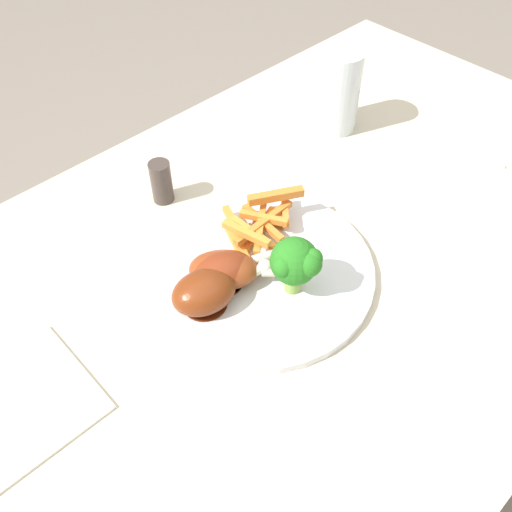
{
  "coord_description": "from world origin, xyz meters",
  "views": [
    {
      "loc": [
        0.36,
        0.33,
        1.27
      ],
      "look_at": [
        0.03,
        -0.01,
        0.76
      ],
      "focal_mm": 39.65,
      "sensor_mm": 36.0,
      "label": 1
    }
  ],
  "objects_px": {
    "dinner_plate": "(256,270)",
    "broccoli_floret_front": "(296,262)",
    "chicken_drumstick_near": "(228,270)",
    "pepper_shaker": "(161,182)",
    "carrot_fries_pile": "(258,224)",
    "chicken_drumstick_far": "(207,291)",
    "chicken_drumstick_extra": "(227,270)",
    "water_glass": "(338,91)",
    "fork": "(441,163)",
    "dining_table": "(278,313)"
  },
  "relations": [
    {
      "from": "dinner_plate",
      "to": "broccoli_floret_front",
      "type": "bearing_deg",
      "value": 97.52
    },
    {
      "from": "chicken_drumstick_near",
      "to": "pepper_shaker",
      "type": "xyz_separation_m",
      "value": [
        -0.04,
        -0.18,
        -0.0
      ]
    },
    {
      "from": "carrot_fries_pile",
      "to": "chicken_drumstick_far",
      "type": "xyz_separation_m",
      "value": [
        0.12,
        0.04,
        0.0
      ]
    },
    {
      "from": "chicken_drumstick_far",
      "to": "carrot_fries_pile",
      "type": "bearing_deg",
      "value": -161.6
    },
    {
      "from": "pepper_shaker",
      "to": "chicken_drumstick_extra",
      "type": "bearing_deg",
      "value": 76.7
    },
    {
      "from": "chicken_drumstick_near",
      "to": "water_glass",
      "type": "bearing_deg",
      "value": -159.41
    },
    {
      "from": "chicken_drumstick_far",
      "to": "pepper_shaker",
      "type": "relative_size",
      "value": 2.11
    },
    {
      "from": "chicken_drumstick_near",
      "to": "chicken_drumstick_far",
      "type": "relative_size",
      "value": 0.92
    },
    {
      "from": "chicken_drumstick_far",
      "to": "broccoli_floret_front",
      "type": "bearing_deg",
      "value": 146.98
    },
    {
      "from": "fork",
      "to": "chicken_drumstick_far",
      "type": "bearing_deg",
      "value": -138.23
    },
    {
      "from": "chicken_drumstick_near",
      "to": "water_glass",
      "type": "distance_m",
      "value": 0.38
    },
    {
      "from": "dining_table",
      "to": "broccoli_floret_front",
      "type": "relative_size",
      "value": 15.93
    },
    {
      "from": "broccoli_floret_front",
      "to": "carrot_fries_pile",
      "type": "height_order",
      "value": "broccoli_floret_front"
    },
    {
      "from": "dinner_plate",
      "to": "broccoli_floret_front",
      "type": "xyz_separation_m",
      "value": [
        -0.01,
        0.06,
        0.06
      ]
    },
    {
      "from": "dining_table",
      "to": "chicken_drumstick_extra",
      "type": "xyz_separation_m",
      "value": [
        0.08,
        -0.02,
        0.14
      ]
    },
    {
      "from": "broccoli_floret_front",
      "to": "fork",
      "type": "relative_size",
      "value": 0.41
    },
    {
      "from": "carrot_fries_pile",
      "to": "chicken_drumstick_far",
      "type": "relative_size",
      "value": 1.02
    },
    {
      "from": "broccoli_floret_front",
      "to": "pepper_shaker",
      "type": "xyz_separation_m",
      "value": [
        0.01,
        -0.25,
        -0.03
      ]
    },
    {
      "from": "dining_table",
      "to": "fork",
      "type": "distance_m",
      "value": 0.34
    },
    {
      "from": "chicken_drumstick_far",
      "to": "chicken_drumstick_extra",
      "type": "bearing_deg",
      "value": -167.05
    },
    {
      "from": "chicken_drumstick_extra",
      "to": "chicken_drumstick_far",
      "type": "bearing_deg",
      "value": 12.95
    },
    {
      "from": "fork",
      "to": "pepper_shaker",
      "type": "distance_m",
      "value": 0.42
    },
    {
      "from": "broccoli_floret_front",
      "to": "chicken_drumstick_near",
      "type": "distance_m",
      "value": 0.09
    },
    {
      "from": "broccoli_floret_front",
      "to": "fork",
      "type": "distance_m",
      "value": 0.35
    },
    {
      "from": "carrot_fries_pile",
      "to": "fork",
      "type": "height_order",
      "value": "carrot_fries_pile"
    },
    {
      "from": "dinner_plate",
      "to": "chicken_drumstick_far",
      "type": "xyz_separation_m",
      "value": [
        0.08,
        0.0,
        0.03
      ]
    },
    {
      "from": "chicken_drumstick_extra",
      "to": "chicken_drumstick_near",
      "type": "bearing_deg",
      "value": 168.12
    },
    {
      "from": "chicken_drumstick_near",
      "to": "chicken_drumstick_far",
      "type": "height_order",
      "value": "chicken_drumstick_far"
    },
    {
      "from": "carrot_fries_pile",
      "to": "fork",
      "type": "xyz_separation_m",
      "value": [
        -0.31,
        0.08,
        -0.03
      ]
    },
    {
      "from": "chicken_drumstick_near",
      "to": "water_glass",
      "type": "xyz_separation_m",
      "value": [
        -0.35,
        -0.13,
        0.03
      ]
    },
    {
      "from": "dining_table",
      "to": "carrot_fries_pile",
      "type": "height_order",
      "value": "carrot_fries_pile"
    },
    {
      "from": "chicken_drumstick_extra",
      "to": "dinner_plate",
      "type": "bearing_deg",
      "value": 169.63
    },
    {
      "from": "dining_table",
      "to": "chicken_drumstick_near",
      "type": "distance_m",
      "value": 0.16
    },
    {
      "from": "dining_table",
      "to": "chicken_drumstick_near",
      "type": "height_order",
      "value": "chicken_drumstick_near"
    },
    {
      "from": "carrot_fries_pile",
      "to": "water_glass",
      "type": "height_order",
      "value": "water_glass"
    },
    {
      "from": "chicken_drumstick_near",
      "to": "chicken_drumstick_far",
      "type": "xyz_separation_m",
      "value": [
        0.04,
        0.01,
        0.0
      ]
    },
    {
      "from": "dining_table",
      "to": "chicken_drumstick_near",
      "type": "bearing_deg",
      "value": -12.7
    },
    {
      "from": "dinner_plate",
      "to": "chicken_drumstick_extra",
      "type": "height_order",
      "value": "chicken_drumstick_extra"
    },
    {
      "from": "chicken_drumstick_extra",
      "to": "water_glass",
      "type": "xyz_separation_m",
      "value": [
        -0.35,
        -0.13,
        0.03
      ]
    },
    {
      "from": "broccoli_floret_front",
      "to": "carrot_fries_pile",
      "type": "xyz_separation_m",
      "value": [
        -0.03,
        -0.1,
        -0.03
      ]
    },
    {
      "from": "fork",
      "to": "broccoli_floret_front",
      "type": "bearing_deg",
      "value": -130.12
    },
    {
      "from": "dinner_plate",
      "to": "fork",
      "type": "relative_size",
      "value": 1.56
    },
    {
      "from": "dining_table",
      "to": "fork",
      "type": "xyz_separation_m",
      "value": [
        -0.32,
        0.03,
        0.11
      ]
    },
    {
      "from": "dining_table",
      "to": "water_glass",
      "type": "distance_m",
      "value": 0.36
    },
    {
      "from": "carrot_fries_pile",
      "to": "water_glass",
      "type": "bearing_deg",
      "value": -159.62
    },
    {
      "from": "broccoli_floret_front",
      "to": "fork",
      "type": "xyz_separation_m",
      "value": [
        -0.35,
        -0.02,
        -0.06
      ]
    },
    {
      "from": "pepper_shaker",
      "to": "water_glass",
      "type": "bearing_deg",
      "value": 170.4
    },
    {
      "from": "broccoli_floret_front",
      "to": "pepper_shaker",
      "type": "relative_size",
      "value": 1.23
    },
    {
      "from": "carrot_fries_pile",
      "to": "chicken_drumstick_extra",
      "type": "height_order",
      "value": "carrot_fries_pile"
    },
    {
      "from": "carrot_fries_pile",
      "to": "fork",
      "type": "distance_m",
      "value": 0.32
    }
  ]
}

